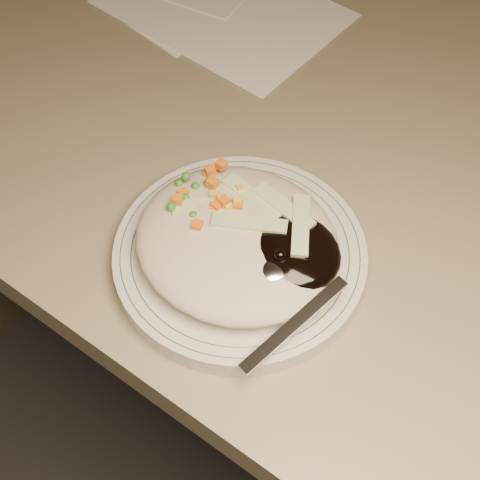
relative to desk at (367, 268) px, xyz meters
The scene contains 4 objects.
desk is the anchor object (origin of this frame).
plate 0.30m from the desk, 106.98° to the right, with size 0.24×0.24×0.02m, color silver.
plate_rim 0.31m from the desk, 106.98° to the right, with size 0.23×0.23×0.00m.
meal 0.32m from the desk, 105.79° to the right, with size 0.21×0.19×0.05m.
Camera 1 is at (0.15, 0.88, 1.27)m, focal length 50.00 mm.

